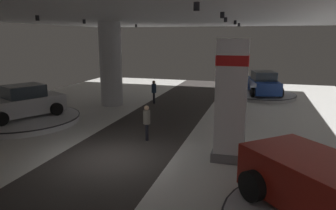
{
  "coord_description": "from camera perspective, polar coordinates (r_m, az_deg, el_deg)",
  "views": [
    {
      "loc": [
        5.23,
        -10.2,
        4.58
      ],
      "look_at": [
        1.17,
        3.63,
        1.4
      ],
      "focal_mm": 33.59,
      "sensor_mm": 36.0,
      "label": 1
    }
  ],
  "objects": [
    {
      "name": "visitor_walking_far",
      "position": [
        21.64,
        -2.58,
        2.65
      ],
      "size": [
        0.32,
        0.32,
        1.59
      ],
      "color": "black",
      "rests_on": "ground"
    },
    {
      "name": "ground",
      "position": [
        12.36,
        -10.13,
        -9.65
      ],
      "size": [
        24.0,
        44.0,
        0.06
      ],
      "color": "silver"
    },
    {
      "name": "ceiling_with_spotlights",
      "position": [
        11.51,
        -11.23,
        17.04
      ],
      "size": [
        24.0,
        44.0,
        0.39
      ],
      "color": "silver"
    },
    {
      "name": "display_platform_deep_right",
      "position": [
        24.96,
        16.68,
        1.72
      ],
      "size": [
        4.97,
        4.97,
        0.29
      ],
      "color": "#B7B7BC",
      "rests_on": "ground"
    },
    {
      "name": "display_car_deep_right",
      "position": [
        24.79,
        16.83,
        3.74
      ],
      "size": [
        2.94,
        4.49,
        1.71
      ],
      "color": "navy",
      "rests_on": "display_platform_deep_right"
    },
    {
      "name": "display_car_mid_left",
      "position": [
        18.45,
        -24.93,
        0.38
      ],
      "size": [
        3.57,
        4.56,
        1.71
      ],
      "color": "silver",
      "rests_on": "display_platform_mid_left"
    },
    {
      "name": "visitor_walking_near",
      "position": [
        14.0,
        -3.88,
        -2.81
      ],
      "size": [
        0.32,
        0.32,
        1.59
      ],
      "color": "black",
      "rests_on": "ground"
    },
    {
      "name": "column_left",
      "position": [
        21.34,
        -10.35,
        7.32
      ],
      "size": [
        1.46,
        1.46,
        5.5
      ],
      "color": "silver",
      "rests_on": "ground"
    },
    {
      "name": "brand_sign_pylon",
      "position": [
        11.45,
        11.34,
        0.8
      ],
      "size": [
        1.27,
        0.65,
        4.5
      ],
      "color": "slate",
      "rests_on": "ground"
    },
    {
      "name": "display_platform_mid_left",
      "position": [
        18.63,
        -24.76,
        -2.38
      ],
      "size": [
        5.9,
        5.9,
        0.33
      ],
      "color": "silver",
      "rests_on": "ground"
    }
  ]
}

